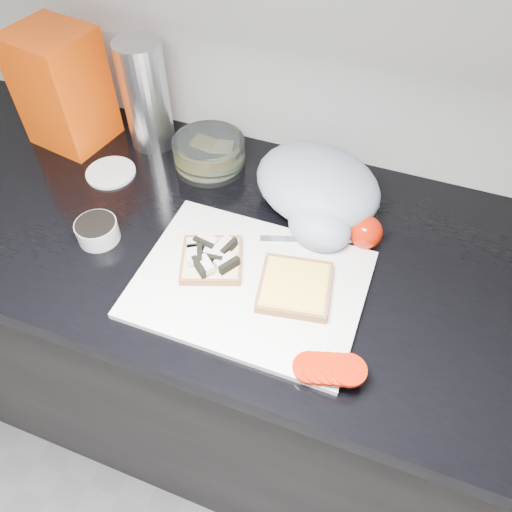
{
  "coord_description": "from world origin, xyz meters",
  "views": [
    {
      "loc": [
        0.35,
        0.59,
        1.62
      ],
      "look_at": [
        0.15,
        1.12,
        0.95
      ],
      "focal_mm": 35.0,
      "sensor_mm": 36.0,
      "label": 1
    }
  ],
  "objects_px": {
    "glass_bowl": "(209,153)",
    "steel_canister": "(146,96)",
    "bread_bag": "(63,88)",
    "cutting_board": "(250,284)"
  },
  "relations": [
    {
      "from": "cutting_board",
      "to": "glass_bowl",
      "type": "height_order",
      "value": "glass_bowl"
    },
    {
      "from": "glass_bowl",
      "to": "bread_bag",
      "type": "xyz_separation_m",
      "value": [
        -0.34,
        -0.01,
        0.09
      ]
    },
    {
      "from": "cutting_board",
      "to": "bread_bag",
      "type": "height_order",
      "value": "bread_bag"
    },
    {
      "from": "glass_bowl",
      "to": "bread_bag",
      "type": "height_order",
      "value": "bread_bag"
    },
    {
      "from": "bread_bag",
      "to": "steel_canister",
      "type": "height_order",
      "value": "bread_bag"
    },
    {
      "from": "glass_bowl",
      "to": "bread_bag",
      "type": "relative_size",
      "value": 0.62
    },
    {
      "from": "glass_bowl",
      "to": "steel_canister",
      "type": "height_order",
      "value": "steel_canister"
    },
    {
      "from": "glass_bowl",
      "to": "steel_canister",
      "type": "relative_size",
      "value": 0.65
    },
    {
      "from": "cutting_board",
      "to": "steel_canister",
      "type": "distance_m",
      "value": 0.5
    },
    {
      "from": "cutting_board",
      "to": "bread_bag",
      "type": "bearing_deg",
      "value": 153.49
    }
  ]
}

